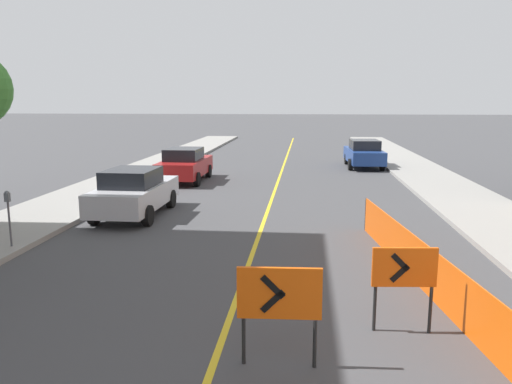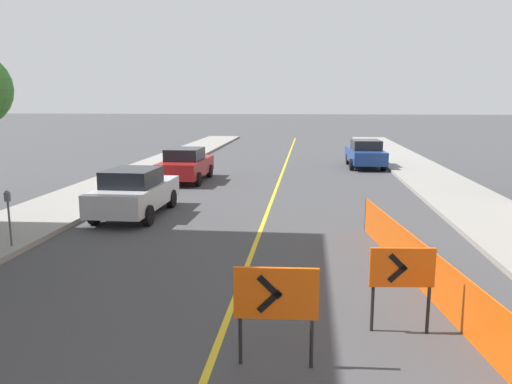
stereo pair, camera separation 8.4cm
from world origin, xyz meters
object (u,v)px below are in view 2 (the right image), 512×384
at_px(parked_car_curb_near, 135,192).
at_px(parking_meter_far_curb, 8,207).
at_px(parked_car_curb_far, 365,154).
at_px(arrow_barricade_primary, 276,297).
at_px(arrow_barricade_secondary, 402,272).
at_px(parked_car_curb_mid, 186,165).

distance_m(parked_car_curb_near, parking_meter_far_curb, 4.60).
bearing_deg(parked_car_curb_far, parking_meter_far_curb, -124.27).
bearing_deg(parking_meter_far_curb, parked_car_curb_far, 58.37).
height_order(arrow_barricade_primary, arrow_barricade_secondary, arrow_barricade_primary).
distance_m(arrow_barricade_primary, parked_car_curb_near, 10.51).
relative_size(parked_car_curb_near, parking_meter_far_curb, 3.03).
height_order(parked_car_curb_mid, parked_car_curb_far, same).
bearing_deg(parked_car_curb_mid, parking_meter_far_curb, -97.93).
xyz_separation_m(arrow_barricade_secondary, parked_car_curb_near, (-7.26, 7.80, -0.24)).
height_order(arrow_barricade_primary, parked_car_curb_mid, parked_car_curb_mid).
height_order(arrow_barricade_secondary, parked_car_curb_far, parked_car_curb_far).
bearing_deg(parked_car_curb_far, arrow_barricade_secondary, -97.24).
relative_size(arrow_barricade_primary, parked_car_curb_mid, 0.34).
xyz_separation_m(arrow_barricade_primary, parking_meter_far_curb, (-7.05, 4.84, 0.10)).
distance_m(arrow_barricade_primary, parking_meter_far_curb, 8.55).
height_order(arrow_barricade_primary, parking_meter_far_curb, parking_meter_far_curb).
bearing_deg(arrow_barricade_primary, parked_car_curb_far, 78.10).
bearing_deg(arrow_barricade_secondary, parked_car_curb_far, 80.16).
xyz_separation_m(arrow_barricade_secondary, parking_meter_far_curb, (-9.01, 3.56, 0.11)).
bearing_deg(parked_car_curb_mid, arrow_barricade_secondary, -63.41).
height_order(parked_car_curb_near, parking_meter_far_curb, parked_car_curb_near).
distance_m(arrow_barricade_primary, parked_car_curb_mid, 17.10).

